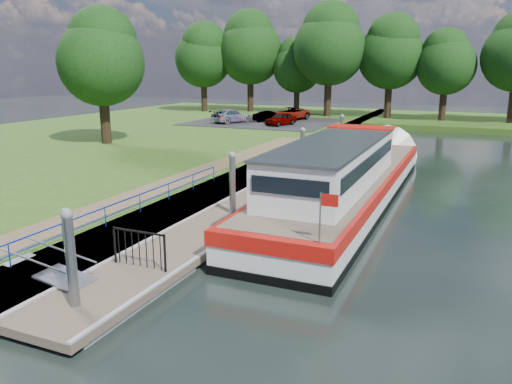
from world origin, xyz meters
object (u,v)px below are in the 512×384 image
at_px(car_a, 281,119).
at_px(car_d, 289,114).
at_px(car_b, 269,117).
at_px(pontoon, 273,193).
at_px(barge, 349,179).
at_px(car_c, 231,116).

height_order(car_a, car_d, car_d).
xyz_separation_m(car_a, car_b, (-2.04, 2.17, -0.06)).
height_order(pontoon, car_d, car_d).
relative_size(pontoon, barge, 1.42).
height_order(pontoon, barge, barge).
height_order(car_c, car_d, car_d).
xyz_separation_m(pontoon, car_c, (-13.62, 23.02, 1.30)).
bearing_deg(car_c, pontoon, 142.73).
relative_size(car_c, car_d, 0.94).
xyz_separation_m(car_a, car_c, (-5.40, 0.29, 0.05)).
bearing_deg(car_c, barge, 149.80).
distance_m(car_b, car_c, 3.85).
xyz_separation_m(car_c, car_d, (4.56, 4.46, 0.01)).
bearing_deg(car_d, car_a, -60.97).
bearing_deg(car_c, car_d, -113.47).
bearing_deg(car_b, barge, -156.35).
height_order(barge, car_a, barge).
distance_m(barge, car_d, 29.60).
bearing_deg(pontoon, car_b, 112.38).
height_order(pontoon, car_b, car_b).
height_order(car_a, car_b, car_a).
distance_m(barge, car_b, 27.86).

